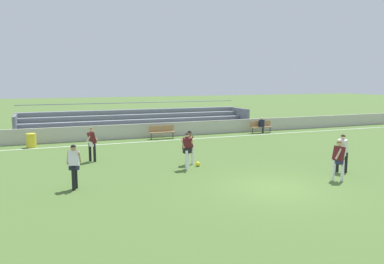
{
  "coord_description": "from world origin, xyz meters",
  "views": [
    {
      "loc": [
        -7.87,
        -11.48,
        3.97
      ],
      "look_at": [
        -0.81,
        6.15,
        1.36
      ],
      "focal_mm": 35.17,
      "sensor_mm": 36.0,
      "label": 1
    }
  ],
  "objects_px": {
    "bench_near_bin": "(162,131)",
    "trash_bin": "(31,140)",
    "bleacher_stand": "(140,121)",
    "spectator_seated": "(262,124)",
    "player_dark_challenging": "(190,144)",
    "bench_centre_sideline": "(261,126)",
    "player_dark_wide_left": "(92,141)",
    "soccer_ball": "(198,164)",
    "player_white_dropping_back": "(342,150)",
    "player_dark_trailing_run": "(187,147)",
    "player_dark_on_ball": "(339,157)",
    "player_white_overlapping": "(74,163)"
  },
  "relations": [
    {
      "from": "bench_near_bin",
      "to": "trash_bin",
      "type": "bearing_deg",
      "value": -177.45
    },
    {
      "from": "bleacher_stand",
      "to": "spectator_seated",
      "type": "relative_size",
      "value": 14.32
    },
    {
      "from": "trash_bin",
      "to": "player_dark_challenging",
      "type": "distance_m",
      "value": 10.55
    },
    {
      "from": "bench_centre_sideline",
      "to": "player_dark_challenging",
      "type": "relative_size",
      "value": 1.11
    },
    {
      "from": "player_dark_wide_left",
      "to": "soccer_ball",
      "type": "bearing_deg",
      "value": -32.98
    },
    {
      "from": "player_white_dropping_back",
      "to": "player_dark_trailing_run",
      "type": "bearing_deg",
      "value": 153.37
    },
    {
      "from": "player_dark_challenging",
      "to": "bench_near_bin",
      "type": "bearing_deg",
      "value": 81.9
    },
    {
      "from": "player_dark_trailing_run",
      "to": "player_white_dropping_back",
      "type": "height_order",
      "value": "player_white_dropping_back"
    },
    {
      "from": "bleacher_stand",
      "to": "player_dark_on_ball",
      "type": "relative_size",
      "value": 10.68
    },
    {
      "from": "spectator_seated",
      "to": "player_dark_challenging",
      "type": "bearing_deg",
      "value": -138.45
    },
    {
      "from": "bench_centre_sideline",
      "to": "player_dark_challenging",
      "type": "height_order",
      "value": "player_dark_challenging"
    },
    {
      "from": "bleacher_stand",
      "to": "soccer_ball",
      "type": "xyz_separation_m",
      "value": [
        -0.22,
        -11.96,
        -0.81
      ]
    },
    {
      "from": "bench_centre_sideline",
      "to": "player_dark_on_ball",
      "type": "height_order",
      "value": "player_dark_on_ball"
    },
    {
      "from": "player_dark_on_ball",
      "to": "player_white_overlapping",
      "type": "height_order",
      "value": "player_white_overlapping"
    },
    {
      "from": "bench_centre_sideline",
      "to": "player_white_overlapping",
      "type": "height_order",
      "value": "player_white_overlapping"
    },
    {
      "from": "player_dark_on_ball",
      "to": "player_dark_challenging",
      "type": "bearing_deg",
      "value": 131.71
    },
    {
      "from": "bench_near_bin",
      "to": "spectator_seated",
      "type": "relative_size",
      "value": 1.49
    },
    {
      "from": "bleacher_stand",
      "to": "spectator_seated",
      "type": "height_order",
      "value": "bleacher_stand"
    },
    {
      "from": "bench_near_bin",
      "to": "player_white_overlapping",
      "type": "relative_size",
      "value": 1.08
    },
    {
      "from": "player_dark_challenging",
      "to": "soccer_ball",
      "type": "height_order",
      "value": "player_dark_challenging"
    },
    {
      "from": "spectator_seated",
      "to": "trash_bin",
      "type": "bearing_deg",
      "value": -179.11
    },
    {
      "from": "player_dark_trailing_run",
      "to": "soccer_ball",
      "type": "relative_size",
      "value": 7.57
    },
    {
      "from": "bleacher_stand",
      "to": "bench_near_bin",
      "type": "distance_m",
      "value": 3.4
    },
    {
      "from": "bleacher_stand",
      "to": "player_dark_on_ball",
      "type": "xyz_separation_m",
      "value": [
        3.96,
        -16.39,
        0.04
      ]
    },
    {
      "from": "bleacher_stand",
      "to": "player_white_overlapping",
      "type": "height_order",
      "value": "bleacher_stand"
    },
    {
      "from": "spectator_seated",
      "to": "player_dark_trailing_run",
      "type": "height_order",
      "value": "player_dark_trailing_run"
    },
    {
      "from": "player_dark_on_ball",
      "to": "soccer_ball",
      "type": "bearing_deg",
      "value": 133.27
    },
    {
      "from": "player_dark_trailing_run",
      "to": "player_dark_on_ball",
      "type": "xyz_separation_m",
      "value": [
        4.85,
        -4.09,
        -0.03
      ]
    },
    {
      "from": "bench_centre_sideline",
      "to": "player_dark_on_ball",
      "type": "distance_m",
      "value": 13.91
    },
    {
      "from": "player_dark_trailing_run",
      "to": "player_dark_on_ball",
      "type": "bearing_deg",
      "value": -40.14
    },
    {
      "from": "player_dark_challenging",
      "to": "player_dark_wide_left",
      "type": "xyz_separation_m",
      "value": [
        -4.21,
        2.38,
        0.05
      ]
    },
    {
      "from": "player_dark_on_ball",
      "to": "trash_bin",
      "type": "bearing_deg",
      "value": 132.09
    },
    {
      "from": "player_dark_challenging",
      "to": "player_white_dropping_back",
      "type": "xyz_separation_m",
      "value": [
        5.6,
        -3.88,
        0.03
      ]
    },
    {
      "from": "bench_near_bin",
      "to": "player_dark_wide_left",
      "type": "distance_m",
      "value": 7.9
    },
    {
      "from": "player_dark_challenging",
      "to": "player_dark_wide_left",
      "type": "distance_m",
      "value": 4.84
    },
    {
      "from": "player_dark_trailing_run",
      "to": "player_white_dropping_back",
      "type": "relative_size",
      "value": 1.0
    },
    {
      "from": "trash_bin",
      "to": "player_dark_wide_left",
      "type": "relative_size",
      "value": 0.49
    },
    {
      "from": "bleacher_stand",
      "to": "player_white_overlapping",
      "type": "bearing_deg",
      "value": -113.14
    },
    {
      "from": "soccer_ball",
      "to": "bench_centre_sideline",
      "type": "bearing_deg",
      "value": 44.38
    },
    {
      "from": "bleacher_stand",
      "to": "player_white_dropping_back",
      "type": "relative_size",
      "value": 10.4
    },
    {
      "from": "bench_near_bin",
      "to": "trash_bin",
      "type": "height_order",
      "value": "bench_near_bin"
    },
    {
      "from": "bleacher_stand",
      "to": "player_white_overlapping",
      "type": "xyz_separation_m",
      "value": [
        -5.86,
        -13.72,
        0.07
      ]
    },
    {
      "from": "trash_bin",
      "to": "player_white_dropping_back",
      "type": "xyz_separation_m",
      "value": [
        12.69,
        -11.67,
        0.57
      ]
    },
    {
      "from": "bleacher_stand",
      "to": "player_white_overlapping",
      "type": "relative_size",
      "value": 10.4
    },
    {
      "from": "trash_bin",
      "to": "player_dark_on_ball",
      "type": "relative_size",
      "value": 0.52
    },
    {
      "from": "player_white_dropping_back",
      "to": "player_dark_wide_left",
      "type": "xyz_separation_m",
      "value": [
        -9.81,
        6.26,
        0.02
      ]
    },
    {
      "from": "bench_centre_sideline",
      "to": "player_white_overlapping",
      "type": "xyz_separation_m",
      "value": [
        -14.49,
        -10.42,
        0.45
      ]
    },
    {
      "from": "trash_bin",
      "to": "player_white_dropping_back",
      "type": "bearing_deg",
      "value": -42.6
    },
    {
      "from": "bench_near_bin",
      "to": "player_white_dropping_back",
      "type": "distance_m",
      "value": 12.84
    },
    {
      "from": "soccer_ball",
      "to": "player_dark_trailing_run",
      "type": "bearing_deg",
      "value": -152.4
    }
  ]
}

